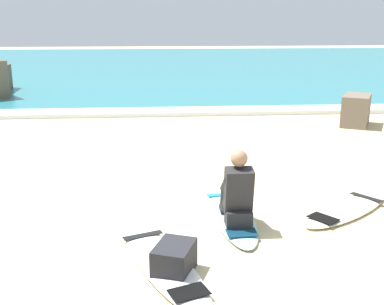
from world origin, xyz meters
The scene contains 9 objects.
ground_plane centered at (0.00, 0.00, 0.00)m, with size 80.00×80.00×0.00m, color beige.
sea centered at (0.00, 20.71, 0.05)m, with size 80.00×28.00×0.10m, color teal.
breaking_foam centered at (0.00, 7.01, 0.06)m, with size 80.00×0.90×0.11m, color white.
surfboard_main centered at (0.86, -0.12, 0.04)m, with size 0.59×2.14×0.08m.
surfer_seated centered at (0.88, -0.46, 0.44)m, with size 0.37×0.70×0.95m.
surfboard_spare_near centered at (-0.08, -1.36, 0.04)m, with size 1.25×2.26×0.08m.
surfboard_spare_far centered at (2.47, -0.10, 0.04)m, with size 1.78×1.54×0.08m.
shoreline_rock centered at (4.79, 5.20, 0.38)m, with size 1.05×0.61×0.75m, color #756656.
beach_bag centered at (0.04, -1.55, 0.16)m, with size 0.36×0.48×0.32m, color #232328.
Camera 1 is at (-0.12, -5.93, 2.54)m, focal length 44.36 mm.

